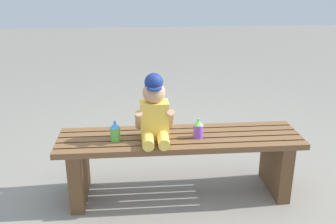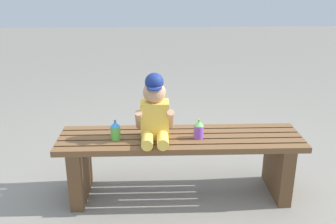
{
  "view_description": "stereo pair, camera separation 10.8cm",
  "coord_description": "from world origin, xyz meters",
  "px_view_note": "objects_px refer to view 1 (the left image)",
  "views": [
    {
      "loc": [
        -0.26,
        -2.15,
        1.36
      ],
      "look_at": [
        -0.08,
        -0.05,
        0.59
      ],
      "focal_mm": 40.8,
      "sensor_mm": 36.0,
      "label": 1
    },
    {
      "loc": [
        -0.15,
        -2.16,
        1.36
      ],
      "look_at": [
        -0.08,
        -0.05,
        0.59
      ],
      "focal_mm": 40.8,
      "sensor_mm": 36.0,
      "label": 2
    }
  ],
  "objects_px": {
    "park_bench": "(180,155)",
    "sippy_cup_left": "(115,131)",
    "child_figure": "(154,111)",
    "sippy_cup_right": "(198,129)"
  },
  "relations": [
    {
      "from": "park_bench",
      "to": "sippy_cup_right",
      "type": "xyz_separation_m",
      "value": [
        0.11,
        -0.03,
        0.19
      ]
    },
    {
      "from": "child_figure",
      "to": "sippy_cup_right",
      "type": "bearing_deg",
      "value": -1.27
    },
    {
      "from": "sippy_cup_left",
      "to": "sippy_cup_right",
      "type": "relative_size",
      "value": 1.0
    },
    {
      "from": "child_figure",
      "to": "sippy_cup_right",
      "type": "xyz_separation_m",
      "value": [
        0.27,
        -0.01,
        -0.12
      ]
    },
    {
      "from": "park_bench",
      "to": "child_figure",
      "type": "xyz_separation_m",
      "value": [
        -0.16,
        -0.02,
        0.31
      ]
    },
    {
      "from": "child_figure",
      "to": "sippy_cup_right",
      "type": "height_order",
      "value": "child_figure"
    },
    {
      "from": "sippy_cup_left",
      "to": "sippy_cup_right",
      "type": "xyz_separation_m",
      "value": [
        0.5,
        0.0,
        0.0
      ]
    },
    {
      "from": "park_bench",
      "to": "sippy_cup_left",
      "type": "bearing_deg",
      "value": -175.92
    },
    {
      "from": "child_figure",
      "to": "sippy_cup_left",
      "type": "bearing_deg",
      "value": -178.57
    },
    {
      "from": "park_bench",
      "to": "sippy_cup_left",
      "type": "xyz_separation_m",
      "value": [
        -0.4,
        -0.03,
        0.19
      ]
    }
  ]
}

